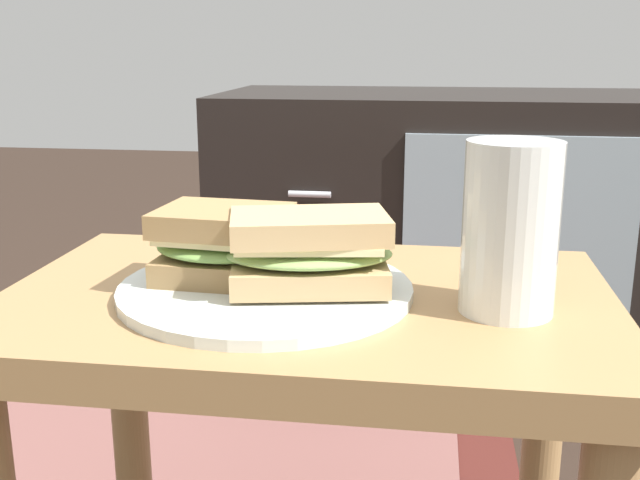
{
  "coord_description": "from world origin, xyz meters",
  "views": [
    {
      "loc": [
        0.11,
        -0.65,
        0.68
      ],
      "look_at": [
        0.01,
        0.0,
        0.51
      ],
      "focal_mm": 42.47,
      "sensor_mm": 36.0,
      "label": 1
    }
  ],
  "objects_px": {
    "tv_cabinet": "(448,230)",
    "plate": "(266,290)",
    "beer_glass": "(510,230)",
    "sandwich_front": "(223,245)",
    "sandwich_back": "(309,251)"
  },
  "relations": [
    {
      "from": "plate",
      "to": "sandwich_front",
      "type": "xyz_separation_m",
      "value": [
        -0.04,
        0.01,
        0.04
      ]
    },
    {
      "from": "sandwich_back",
      "to": "beer_glass",
      "type": "distance_m",
      "value": 0.17
    },
    {
      "from": "plate",
      "to": "sandwich_back",
      "type": "bearing_deg",
      "value": -12.77
    },
    {
      "from": "tv_cabinet",
      "to": "plate",
      "type": "relative_size",
      "value": 3.6
    },
    {
      "from": "beer_glass",
      "to": "tv_cabinet",
      "type": "bearing_deg",
      "value": 91.43
    },
    {
      "from": "tv_cabinet",
      "to": "plate",
      "type": "xyz_separation_m",
      "value": [
        -0.19,
        -0.96,
        0.17
      ]
    },
    {
      "from": "sandwich_back",
      "to": "beer_glass",
      "type": "bearing_deg",
      "value": -0.89
    },
    {
      "from": "sandwich_front",
      "to": "beer_glass",
      "type": "xyz_separation_m",
      "value": [
        0.25,
        -0.02,
        0.03
      ]
    },
    {
      "from": "plate",
      "to": "beer_glass",
      "type": "bearing_deg",
      "value": -3.27
    },
    {
      "from": "sandwich_front",
      "to": "plate",
      "type": "bearing_deg",
      "value": -12.77
    },
    {
      "from": "plate",
      "to": "beer_glass",
      "type": "height_order",
      "value": "beer_glass"
    },
    {
      "from": "beer_glass",
      "to": "sandwich_front",
      "type": "bearing_deg",
      "value": 175.13
    },
    {
      "from": "sandwich_front",
      "to": "sandwich_back",
      "type": "height_order",
      "value": "sandwich_back"
    },
    {
      "from": "sandwich_front",
      "to": "beer_glass",
      "type": "bearing_deg",
      "value": -4.87
    },
    {
      "from": "plate",
      "to": "beer_glass",
      "type": "relative_size",
      "value": 1.83
    }
  ]
}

